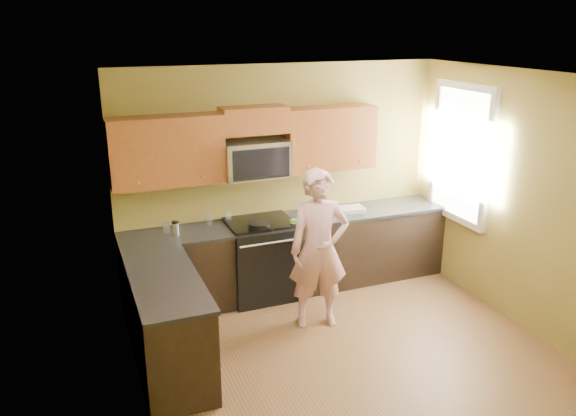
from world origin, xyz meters
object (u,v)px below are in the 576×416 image
stove (261,259)px  woman (319,249)px  frying_pan (259,227)px  travel_mug (176,236)px  butter_tub (295,225)px  microwave (256,177)px

stove → woman: bearing=-66.8°
frying_pan → travel_mug: travel_mug is taller
woman → butter_tub: size_ratio=15.33×
frying_pan → travel_mug: bearing=152.5°
stove → butter_tub: butter_tub is taller
microwave → woman: size_ratio=0.44×
frying_pan → butter_tub: size_ratio=3.70×
microwave → butter_tub: microwave is taller
microwave → butter_tub: size_ratio=6.74×
woman → frying_pan: woman is taller
microwave → travel_mug: microwave is taller
butter_tub → travel_mug: 1.35m
microwave → travel_mug: bearing=-170.8°
stove → frying_pan: frying_pan is taller
woman → microwave: bearing=124.1°
stove → travel_mug: bearing=-178.0°
frying_pan → travel_mug: 0.92m
butter_tub → woman: bearing=-89.8°
frying_pan → microwave: bearing=58.4°
stove → microwave: (0.00, 0.12, 0.97)m
travel_mug → butter_tub: bearing=-6.7°
stove → butter_tub: (0.36, -0.19, 0.45)m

